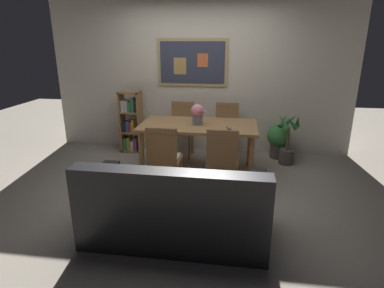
% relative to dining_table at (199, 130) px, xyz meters
% --- Properties ---
extents(ground_plane, '(12.00, 12.00, 0.00)m').
position_rel_dining_table_xyz_m(ground_plane, '(-0.14, -0.58, -0.66)').
color(ground_plane, gray).
extents(wall_back_with_painting, '(5.20, 0.14, 2.60)m').
position_rel_dining_table_xyz_m(wall_back_with_painting, '(-0.14, 1.12, 0.64)').
color(wall_back_with_painting, beige).
rests_on(wall_back_with_painting, ground_plane).
extents(dining_table, '(1.68, 0.90, 0.75)m').
position_rel_dining_table_xyz_m(dining_table, '(0.00, 0.00, 0.00)').
color(dining_table, '#9E7042').
rests_on(dining_table, ground_plane).
extents(dining_chair_far_right, '(0.40, 0.41, 0.91)m').
position_rel_dining_table_xyz_m(dining_chair_far_right, '(0.38, 0.75, -0.12)').
color(dining_chair_far_right, '#9E7042').
rests_on(dining_chair_far_right, ground_plane).
extents(dining_chair_near_right, '(0.40, 0.41, 0.91)m').
position_rel_dining_table_xyz_m(dining_chair_near_right, '(0.39, -0.73, -0.12)').
color(dining_chair_near_right, '#9E7042').
rests_on(dining_chair_near_right, ground_plane).
extents(dining_chair_far_left, '(0.40, 0.41, 0.91)m').
position_rel_dining_table_xyz_m(dining_chair_far_left, '(-0.39, 0.74, -0.12)').
color(dining_chair_far_left, '#9E7042').
rests_on(dining_chair_far_left, ground_plane).
extents(dining_chair_near_left, '(0.40, 0.41, 0.91)m').
position_rel_dining_table_xyz_m(dining_chair_near_left, '(-0.35, -0.75, -0.12)').
color(dining_chair_near_left, '#9E7042').
rests_on(dining_chair_near_left, ground_plane).
extents(leather_couch, '(1.80, 0.84, 0.84)m').
position_rel_dining_table_xyz_m(leather_couch, '(-0.01, -1.72, -0.35)').
color(leather_couch, black).
rests_on(leather_couch, ground_plane).
extents(bookshelf, '(0.36, 0.28, 1.08)m').
position_rel_dining_table_xyz_m(bookshelf, '(-1.30, 0.79, -0.15)').
color(bookshelf, '#9E7042').
rests_on(bookshelf, ground_plane).
extents(potted_ivy, '(0.38, 0.38, 0.57)m').
position_rel_dining_table_xyz_m(potted_ivy, '(1.25, 0.82, -0.34)').
color(potted_ivy, '#4C4742').
rests_on(potted_ivy, ground_plane).
extents(potted_palm, '(0.39, 0.38, 0.84)m').
position_rel_dining_table_xyz_m(potted_palm, '(1.36, 0.54, -0.31)').
color(potted_palm, '#4C4742').
rests_on(potted_palm, ground_plane).
extents(flower_vase, '(0.20, 0.19, 0.29)m').
position_rel_dining_table_xyz_m(flower_vase, '(-0.01, -0.02, 0.25)').
color(flower_vase, slate).
rests_on(flower_vase, dining_table).
extents(tv_remote, '(0.07, 0.16, 0.02)m').
position_rel_dining_table_xyz_m(tv_remote, '(0.45, -0.20, 0.10)').
color(tv_remote, black).
rests_on(tv_remote, dining_table).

